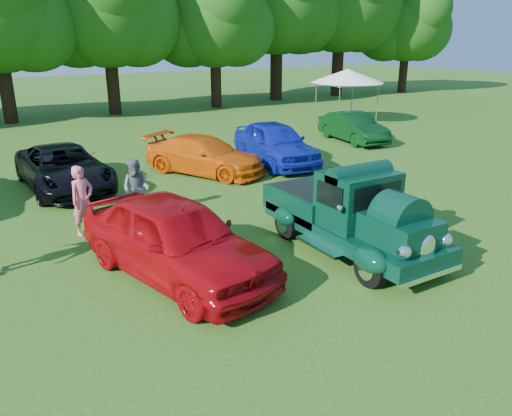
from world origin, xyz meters
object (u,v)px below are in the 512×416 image
back_car_black (64,168)px  spectator_grey (136,189)px  hero_pickup (350,215)px  back_car_green (353,127)px  back_car_blue (275,143)px  back_car_orange (205,155)px  canopy_tent (347,76)px  spectator_pink (83,201)px  red_convertible (176,238)px

back_car_black → spectator_grey: spectator_grey is taller
hero_pickup → back_car_green: (8.53, 9.52, -0.15)m
hero_pickup → back_car_black: 9.66m
back_car_black → back_car_blue: 7.71m
back_car_orange → canopy_tent: canopy_tent is taller
spectator_grey → hero_pickup: bearing=-5.8°
back_car_blue → canopy_tent: 10.56m
hero_pickup → back_car_green: size_ratio=1.19×
back_car_black → spectator_pink: size_ratio=2.85×
spectator_pink → back_car_black: bearing=59.6°
spectator_grey → back_car_green: bearing=69.0°
red_convertible → back_car_blue: 9.91m
back_car_orange → hero_pickup: bearing=-119.9°
red_convertible → back_car_black: red_convertible is taller
back_car_black → canopy_tent: size_ratio=1.11×
back_car_black → canopy_tent: 17.18m
canopy_tent → back_car_green: bearing=-126.7°
hero_pickup → back_car_orange: bearing=89.4°
back_car_black → back_car_blue: back_car_blue is taller
back_car_green → spectator_pink: size_ratio=2.33×
red_convertible → spectator_grey: 3.85m
back_car_blue → back_car_orange: bearing=-175.1°
hero_pickup → spectator_pink: size_ratio=2.79×
spectator_grey → back_car_orange: bearing=89.4°
spectator_pink → spectator_grey: 1.58m
back_car_green → spectator_pink: spectator_pink is taller
back_car_green → canopy_tent: (3.09, 4.14, 1.93)m
back_car_black → back_car_orange: size_ratio=1.10×
spectator_grey → red_convertible: bearing=-49.8°
back_car_green → spectator_pink: 14.59m
hero_pickup → back_car_blue: (3.04, 7.78, -0.02)m
canopy_tent → spectator_pink: bearing=-150.2°
red_convertible → back_car_orange: bearing=46.4°
spectator_grey → back_car_black: bearing=153.0°
back_car_black → canopy_tent: canopy_tent is taller
red_convertible → back_car_black: (-0.69, 7.71, -0.14)m
canopy_tent → spectator_grey: bearing=-149.1°
back_car_orange → back_car_green: 8.61m
back_car_blue → canopy_tent: (8.58, 5.88, 1.80)m
red_convertible → back_car_orange: red_convertible is taller
back_car_orange → spectator_pink: size_ratio=2.61×
back_car_orange → spectator_pink: 6.35m
spectator_grey → back_car_blue: bearing=72.7°
back_car_green → spectator_grey: spectator_grey is taller
hero_pickup → back_car_black: hero_pickup is taller
spectator_grey → spectator_pink: bearing=-116.5°
hero_pickup → back_car_black: bearing=118.7°
red_convertible → back_car_green: size_ratio=1.20×
back_car_black → red_convertible: bearing=-87.4°
red_convertible → canopy_tent: 20.30m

